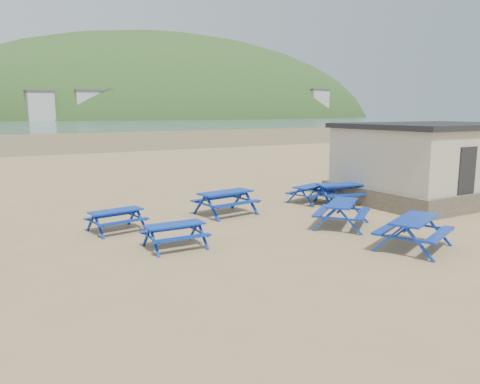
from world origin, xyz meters
TOP-DOWN VIEW (x-y plane):
  - ground at (0.00, 0.00)m, footprint 400.00×400.00m
  - wet_sand at (0.00, 55.00)m, footprint 400.00×400.00m
  - picnic_table_blue_a at (-2.47, 2.31)m, footprint 1.76×1.50m
  - picnic_table_blue_b at (1.55, 2.69)m, footprint 2.17×1.85m
  - picnic_table_blue_c at (5.55, 2.91)m, footprint 1.96×1.74m
  - picnic_table_blue_d at (-1.60, -0.23)m, footprint 1.60×1.29m
  - picnic_table_blue_e at (3.87, -3.53)m, footprint 2.47×2.27m
  - picnic_table_blue_f at (3.88, -0.75)m, footprint 2.45×2.39m
  - amenity_block at (10.50, 1.00)m, footprint 7.40×5.40m
  - headland_town at (90.00, 229.68)m, footprint 264.00×144.00m
  - picnic_table_blue_g at (6.41, 2.01)m, footprint 2.30×2.04m

SIDE VIEW (x-z plane):
  - headland_town at x=90.00m, z-range -63.91..44.09m
  - ground at x=0.00m, z-range 0.00..0.00m
  - wet_sand at x=0.00m, z-range 0.00..0.00m
  - picnic_table_blue_d at x=-1.60m, z-range 0.00..0.66m
  - picnic_table_blue_a at x=-2.47m, z-range 0.00..0.66m
  - picnic_table_blue_c at x=5.55m, z-range 0.00..0.69m
  - picnic_table_blue_f at x=3.88m, z-range 0.00..0.80m
  - picnic_table_blue_g at x=6.41m, z-range 0.00..0.81m
  - picnic_table_blue_b at x=1.55m, z-range 0.00..0.83m
  - picnic_table_blue_e at x=3.87m, z-range 0.00..0.84m
  - amenity_block at x=10.50m, z-range -0.01..3.14m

